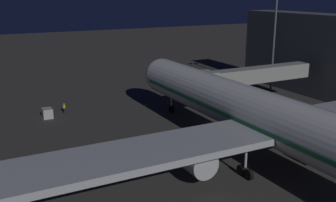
% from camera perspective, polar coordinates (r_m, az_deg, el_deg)
% --- Properties ---
extents(ground_plane, '(320.00, 320.00, 0.00)m').
position_cam_1_polar(ground_plane, '(54.45, 7.71, -5.63)').
color(ground_plane, '#383533').
extents(airliner_at_gate, '(59.76, 64.12, 19.62)m').
position_cam_1_polar(airliner_at_gate, '(44.83, 15.91, -3.23)').
color(airliner_at_gate, silver).
rests_on(airliner_at_gate, ground_plane).
extents(jet_bridge, '(23.20, 3.40, 7.22)m').
position_cam_1_polar(jet_bridge, '(68.26, 11.22, 3.54)').
color(jet_bridge, '#9E9E99').
rests_on(jet_bridge, ground_plane).
extents(apron_floodlight_mast, '(2.90, 0.50, 19.80)m').
position_cam_1_polar(apron_floodlight_mast, '(82.04, 15.07, 9.29)').
color(apron_floodlight_mast, '#59595E').
rests_on(apron_floodlight_mast, ground_plane).
extents(baggage_container_near_belt, '(1.51, 1.87, 1.56)m').
position_cam_1_polar(baggage_container_near_belt, '(65.92, -16.99, -1.69)').
color(baggage_container_near_belt, '#B7BABF').
rests_on(baggage_container_near_belt, ground_plane).
extents(ground_crew_marshaller_fwd, '(0.40, 0.40, 1.74)m').
position_cam_1_polar(ground_crew_marshaller_fwd, '(67.61, -14.71, -0.93)').
color(ground_crew_marshaller_fwd, black).
rests_on(ground_crew_marshaller_fwd, ground_plane).
extents(traffic_cone_nose_port, '(0.36, 0.36, 0.55)m').
position_cam_1_polar(traffic_cone_nose_port, '(71.59, -0.04, -0.07)').
color(traffic_cone_nose_port, orange).
rests_on(traffic_cone_nose_port, ground_plane).
extents(traffic_cone_nose_starboard, '(0.36, 0.36, 0.55)m').
position_cam_1_polar(traffic_cone_nose_starboard, '(69.73, -3.25, -0.53)').
color(traffic_cone_nose_starboard, orange).
rests_on(traffic_cone_nose_starboard, ground_plane).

